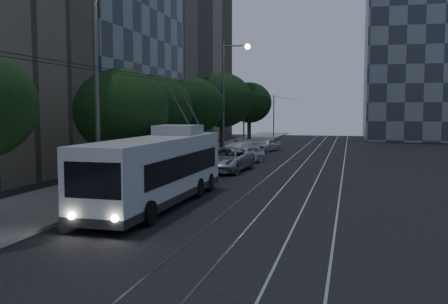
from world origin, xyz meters
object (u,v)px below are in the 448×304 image
car_white_a (244,154)px  trolleybus (158,169)px  car_white_b (236,152)px  car_white_c (244,147)px  streetlamp_near (105,66)px  pickup_silver (226,160)px  car_white_d (267,145)px  streetlamp_far (228,88)px

car_white_a → trolleybus: bearing=-69.8°
car_white_b → car_white_c: size_ratio=1.26×
car_white_a → car_white_b: bearing=144.5°
car_white_b → streetlamp_near: size_ratio=0.52×
car_white_a → car_white_b: car_white_b is taller
pickup_silver → car_white_a: (0.20, 5.01, -0.10)m
car_white_a → pickup_silver: bearing=-71.4°
car_white_b → car_white_d: size_ratio=1.40×
car_white_a → car_white_b: (-0.97, 1.45, 0.05)m
trolleybus → car_white_c: bearing=94.2°
car_white_a → car_white_c: 7.68m
trolleybus → car_white_c: (-1.40, 24.65, -0.90)m
pickup_silver → streetlamp_far: 9.86m
pickup_silver → car_white_b: pickup_silver is taller
trolleybus → car_white_c: 24.70m
pickup_silver → car_white_b: bearing=101.2°
pickup_silver → car_white_a: size_ratio=1.40×
streetlamp_far → pickup_silver: bearing=-77.1°
car_white_a → car_white_b: size_ratio=0.79×
car_white_a → car_white_c: (-1.60, 7.51, -0.02)m
car_white_d → streetlamp_near: size_ratio=0.37×
car_white_b → car_white_a: bearing=-36.0°
trolleybus → car_white_a: (0.20, 17.14, -0.88)m
car_white_c → streetlamp_far: bearing=-118.0°
pickup_silver → car_white_c: bearing=100.8°
pickup_silver → car_white_b: (-0.77, 6.46, -0.05)m
car_white_d → car_white_a: bearing=-69.4°
car_white_a → car_white_c: bearing=122.9°
streetlamp_near → streetlamp_far: streetlamp_near is taller
pickup_silver → car_white_b: size_ratio=1.11×
trolleybus → car_white_b: size_ratio=2.22×
streetlamp_near → trolleybus: bearing=19.7°
car_white_a → streetlamp_far: bearing=143.8°
car_white_c → streetlamp_far: 6.76m
car_white_a → car_white_d: car_white_a is taller
trolleybus → streetlamp_near: (-2.05, -0.73, 4.41)m
trolleybus → pickup_silver: trolleybus is taller
car_white_c → streetlamp_far: streetlamp_far is taller
car_white_c → streetlamp_near: (-0.65, -25.38, 5.31)m
car_white_a → streetlamp_near: 18.77m
trolleybus → streetlamp_far: (-1.89, 20.37, 4.31)m
car_white_c → car_white_b: bearing=-105.5°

